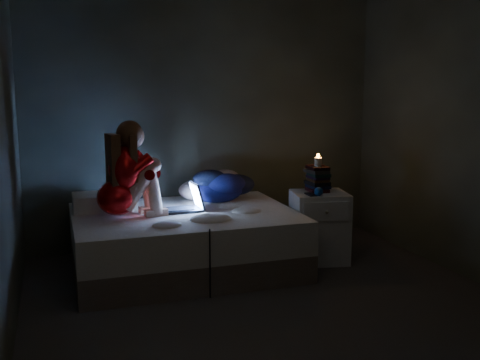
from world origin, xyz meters
name	(u,v)px	position (x,y,z in m)	size (l,w,h in m)	color
floor	(277,310)	(0.00, 0.00, -0.01)	(3.60, 3.80, 0.02)	#333130
wall_back	(207,118)	(0.00, 1.91, 1.30)	(3.60, 0.02, 2.60)	#2B2F28
wall_front	(473,173)	(0.00, -1.91, 1.30)	(3.60, 0.02, 2.60)	#2B2F28
bed	(185,241)	(-0.43, 1.10, 0.26)	(1.91, 1.43, 0.52)	beige
pillow	(102,202)	(-1.11, 1.44, 0.60)	(0.50, 0.36, 0.14)	white
woman	(116,170)	(-1.02, 1.06, 0.93)	(0.51, 0.33, 0.82)	#950409
laptop	(180,197)	(-0.46, 1.14, 0.66)	(0.37, 0.26, 0.26)	black
clothes_pile	(217,184)	(-0.02, 1.49, 0.68)	(0.53, 0.43, 0.32)	#111755
nightstand	(319,227)	(0.81, 0.95, 0.33)	(0.49, 0.43, 0.65)	silver
book_stack	(318,179)	(0.81, 1.01, 0.77)	(0.19, 0.25, 0.24)	black
candle	(318,162)	(0.81, 1.01, 0.93)	(0.07, 0.07, 0.08)	beige
phone	(314,195)	(0.69, 0.84, 0.66)	(0.07, 0.14, 0.01)	black
blue_orb	(322,192)	(0.75, 0.79, 0.69)	(0.08, 0.08, 0.08)	navy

